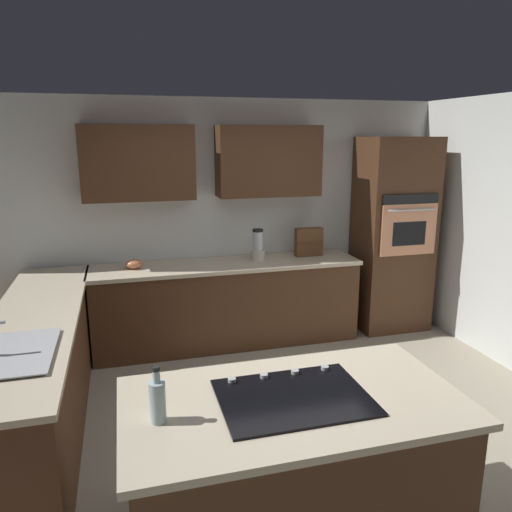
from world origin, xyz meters
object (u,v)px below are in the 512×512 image
cooktop (293,397)px  oil_bottle (158,400)px  mixing_bowl (134,264)px  spice_rack (309,242)px  sink_unit (13,353)px  wall_oven (393,235)px  blender (258,247)px

cooktop → oil_bottle: bearing=3.1°
oil_bottle → cooktop: bearing=-176.9°
mixing_bowl → spice_rack: spice_rack is taller
sink_unit → cooktop: 1.75m
wall_oven → oil_bottle: size_ratio=7.82×
sink_unit → oil_bottle: 1.25m
sink_unit → cooktop: sink_unit is taller
blender → oil_bottle: 3.14m
sink_unit → cooktop: (-1.48, 0.93, -0.01)m
blender → oil_bottle: (1.28, 2.87, -0.03)m
sink_unit → spice_rack: bearing=-144.0°
sink_unit → spice_rack: 3.31m
wall_oven → blender: bearing=-1.5°
sink_unit → mixing_bowl: size_ratio=4.10×
wall_oven → sink_unit: (3.68, 1.86, -0.18)m
sink_unit → mixing_bowl: bearing=-112.3°
blender → spice_rack: bearing=-176.1°
wall_oven → cooktop: (2.20, 2.79, -0.19)m
mixing_bowl → blender: bearing=180.0°
cooktop → blender: blender is taller
wall_oven → cooktop: bearing=51.7°
cooktop → spice_rack: bearing=-112.7°
sink_unit → blender: size_ratio=2.06×
mixing_bowl → wall_oven: bearing=179.2°
blender → spice_rack: blender is taller
wall_oven → spice_rack: wall_oven is taller
sink_unit → blender: blender is taller
cooktop → blender: (-0.60, -2.83, 0.14)m
wall_oven → spice_rack: (1.00, -0.08, -0.04)m
spice_rack → cooktop: bearing=67.3°
sink_unit → cooktop: size_ratio=0.92×
cooktop → oil_bottle: (0.68, 0.04, 0.10)m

